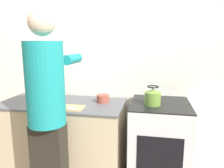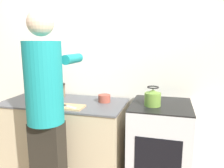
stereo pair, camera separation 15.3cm
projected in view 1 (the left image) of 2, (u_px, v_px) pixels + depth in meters
wall_back at (100, 62)px, 2.65m from camera, size 8.00×0.05×2.60m
counter at (63, 140)px, 2.50m from camera, size 1.38×0.67×0.88m
oven at (159, 146)px, 2.30m from camera, size 0.59×0.65×0.93m
person at (47, 108)px, 1.87m from camera, size 0.36×0.60×1.81m
cutting_board at (67, 108)px, 2.20m from camera, size 0.34×0.19×0.02m
knife at (67, 107)px, 2.18m from camera, size 0.22×0.12×0.01m
kettle at (153, 97)px, 2.13m from camera, size 0.16×0.16×0.19m
bowl_prep at (103, 99)px, 2.43m from camera, size 0.14×0.14×0.08m
bowl_mixing at (36, 94)px, 2.70m from camera, size 0.18×0.18×0.06m
canister_jar at (56, 91)px, 2.63m from camera, size 0.14×0.14×0.16m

